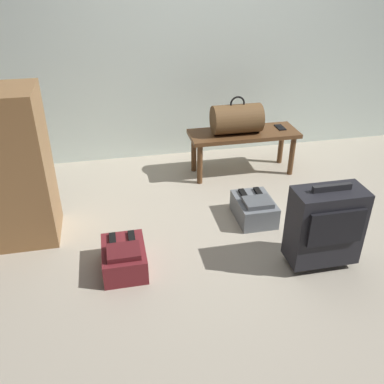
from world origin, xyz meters
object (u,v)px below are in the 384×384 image
side_cabinet (7,169)px  backpack_maroon (124,258)px  cell_phone (280,127)px  backpack_grey (254,209)px  bench (243,138)px  suitcase_upright_charcoal (325,225)px  duffel_bag_brown (237,119)px

side_cabinet → backpack_maroon: bearing=-36.9°
cell_phone → backpack_grey: cell_phone is taller
cell_phone → backpack_grey: bearing=-122.1°
bench → backpack_grey: 0.85m
bench → suitcase_upright_charcoal: bearing=-86.2°
duffel_bag_brown → suitcase_upright_charcoal: duffel_bag_brown is taller
backpack_maroon → backpack_grey: bearing=21.2°
duffel_bag_brown → bench: bearing=-0.0°
backpack_maroon → side_cabinet: 1.01m
duffel_bag_brown → backpack_maroon: bearing=-132.9°
backpack_maroon → side_cabinet: bearing=143.1°
backpack_maroon → backpack_grey: size_ratio=1.00×
cell_phone → backpack_grey: (-0.52, -0.83, -0.32)m
backpack_maroon → backpack_grey: 1.11m
backpack_grey → duffel_bag_brown: bearing=84.4°
duffel_bag_brown → side_cabinet: bearing=-160.4°
bench → duffel_bag_brown: bearing=180.0°
cell_phone → backpack_maroon: 2.01m
duffel_bag_brown → cell_phone: (0.44, 0.03, -0.13)m
bench → suitcase_upright_charcoal: 1.42m
suitcase_upright_charcoal → side_cabinet: side_cabinet is taller
duffel_bag_brown → side_cabinet: size_ratio=0.40×
duffel_bag_brown → cell_phone: 0.46m
suitcase_upright_charcoal → duffel_bag_brown: bearing=96.9°
backpack_maroon → side_cabinet: size_ratio=0.35×
duffel_bag_brown → side_cabinet: 1.95m
duffel_bag_brown → backpack_grey: duffel_bag_brown is taller
bench → side_cabinet: bearing=-161.1°
duffel_bag_brown → cell_phone: bearing=3.8°
side_cabinet → backpack_grey: bearing=-4.6°
cell_phone → suitcase_upright_charcoal: bearing=-100.6°
suitcase_upright_charcoal → side_cabinet: 2.16m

